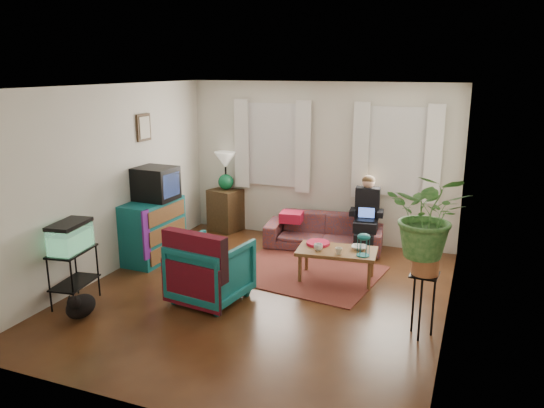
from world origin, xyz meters
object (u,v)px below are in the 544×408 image
at_px(side_table, 227,210).
at_px(aquarium_stand, 74,277).
at_px(armchair, 211,267).
at_px(coffee_table, 336,265).
at_px(sofa, 324,226).
at_px(dresser, 153,230).
at_px(plant_stand, 422,305).

height_order(side_table, aquarium_stand, side_table).
height_order(armchair, coffee_table, armchair).
bearing_deg(coffee_table, aquarium_stand, -151.77).
height_order(sofa, dresser, dresser).
height_order(side_table, plant_stand, side_table).
bearing_deg(coffee_table, dresser, 178.52).
distance_m(sofa, plant_stand, 2.99).
xyz_separation_m(sofa, coffee_table, (0.54, -1.22, -0.14)).
distance_m(sofa, dresser, 2.66).
bearing_deg(armchair, side_table, -59.20).
bearing_deg(side_table, armchair, -67.30).
height_order(aquarium_stand, plant_stand, plant_stand).
height_order(aquarium_stand, coffee_table, aquarium_stand).
distance_m(aquarium_stand, plant_stand, 4.09).
relative_size(dresser, plant_stand, 1.41).
bearing_deg(armchair, plant_stand, -171.73).
distance_m(dresser, plant_stand, 4.12).
distance_m(sofa, armchair, 2.52).
distance_m(side_table, coffee_table, 2.87).
xyz_separation_m(sofa, side_table, (-1.89, 0.32, 0.01)).
bearing_deg(plant_stand, aquarium_stand, -169.77).
relative_size(side_table, plant_stand, 1.02).
xyz_separation_m(side_table, armchair, (1.14, -2.72, 0.06)).
distance_m(armchair, coffee_table, 1.76).
distance_m(aquarium_stand, coffee_table, 3.36).
bearing_deg(aquarium_stand, dresser, 81.28).
bearing_deg(side_table, dresser, -100.88).
bearing_deg(dresser, coffee_table, 6.67).
bearing_deg(sofa, side_table, 163.28).
bearing_deg(side_table, aquarium_stand, -95.81).
relative_size(armchair, plant_stand, 1.18).
bearing_deg(coffee_table, plant_stand, -49.41).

